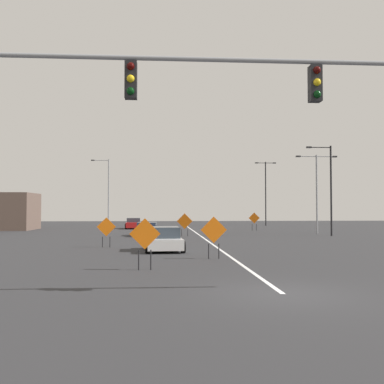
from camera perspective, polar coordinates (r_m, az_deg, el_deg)
The scene contains 16 objects.
ground at distance 13.42m, azimuth 11.40°, elevation -12.47°, with size 146.63×146.63×0.00m, color #2D2D30.
road_centre_stripe at distance 53.63m, azimuth -0.19°, elevation -4.65°, with size 0.16×81.46×0.01m.
traffic_signal_assembly at distance 13.10m, azimuth -6.76°, elevation 11.41°, with size 16.02×0.44×7.07m.
street_lamp_mid_left at distance 64.37m, azimuth 9.25°, elevation 0.43°, with size 2.98×0.24×8.95m.
street_lamp_far_left at distance 41.59m, azimuth 16.86°, elevation 0.78°, with size 2.25×0.24×7.94m.
street_lamp_near_left at distance 45.55m, azimuth 15.42°, elevation 0.73°, with size 4.07×0.24×7.61m.
street_lamp_mid_right at distance 61.99m, azimuth -10.61°, elevation 0.35°, with size 2.43×0.24×9.04m.
construction_sign_left_shoulder at distance 28.89m, azimuth -10.73°, elevation -4.52°, with size 1.18×0.15×1.86m.
construction_sign_left_lane at distance 39.63m, azimuth -0.93°, elevation -3.80°, with size 1.36×0.23×1.99m.
construction_sign_median_far at distance 21.94m, azimuth 2.75°, elevation -5.05°, with size 1.28×0.12×2.03m.
construction_sign_median_near at distance 49.94m, azimuth 7.83°, elevation -3.39°, with size 1.18×0.24×1.96m.
construction_sign_right_shoulder at distance 18.08m, azimuth -5.95°, elevation -5.63°, with size 1.23×0.12×2.04m.
car_white_far at distance 26.13m, azimuth -3.58°, elevation -6.01°, with size 2.36×3.98×1.36m.
car_blue_distant at distance 40.35m, azimuth -5.69°, elevation -4.70°, with size 2.22×4.11×1.19m.
car_red_mid at distance 54.58m, azimuth -7.38°, elevation -3.96°, with size 2.11×4.03×1.27m.
roadside_building_west at distance 55.61m, azimuth -22.86°, elevation -2.26°, with size 7.30×5.92×4.15m.
Camera 1 is at (-3.46, -12.74, 2.44)m, focal length 42.41 mm.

